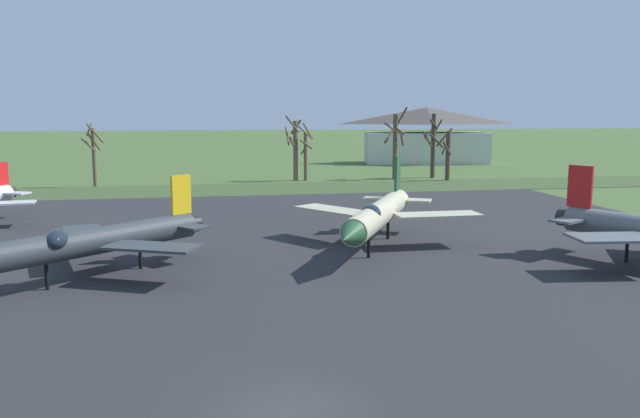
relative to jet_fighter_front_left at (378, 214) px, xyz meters
name	(u,v)px	position (x,y,z in m)	size (l,w,h in m)	color
ground_plane	(287,411)	(-9.00, -22.19, -2.42)	(600.00, 600.00, 0.00)	#425B2D
asphalt_apron	(247,265)	(-9.00, -2.99, -2.40)	(70.91, 63.98, 0.05)	#28282B
grass_verge_strip	(226,190)	(-9.00, 34.99, -2.39)	(130.91, 12.00, 0.06)	#384C29
jet_fighter_front_left	(378,214)	(0.00, 0.00, 0.00)	(12.10, 16.23, 5.90)	#B7B293
jet_fighter_front_right	(88,241)	(-17.71, -4.97, -0.21)	(13.36, 12.25, 5.33)	#33383D
bare_tree_far_left	(94,153)	(-24.72, 41.27, 1.75)	(2.77, 2.24, 7.79)	brown
bare_tree_left_of_center	(295,147)	(0.57, 43.92, 2.08)	(2.38, 2.59, 8.71)	brown
bare_tree_center	(306,153)	(1.98, 43.66, 1.33)	(2.58, 2.29, 7.72)	brown
bare_tree_right_of_center	(395,143)	(14.24, 43.08, 2.50)	(3.15, 3.13, 9.86)	brown
bare_tree_far_right	(433,143)	(20.01, 44.13, 2.37)	(2.71, 2.75, 8.91)	#42382D
bare_tree_backdrop_extra	(447,154)	(20.62, 40.20, 1.16)	(2.41, 2.33, 7.00)	#42382D
visitor_building	(426,136)	(27.78, 68.85, 2.44)	(23.49, 12.03, 9.90)	beige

